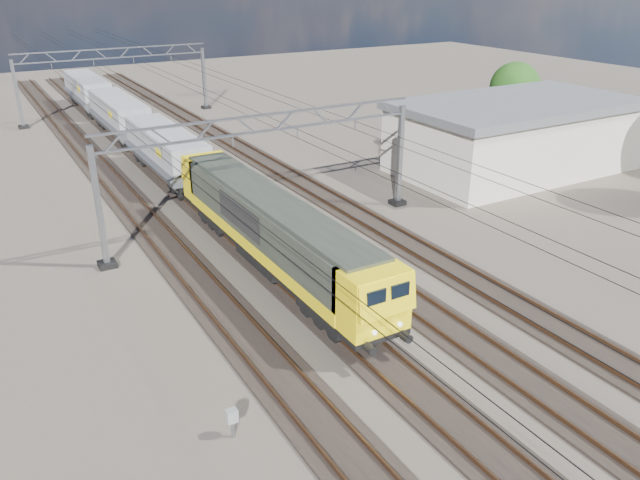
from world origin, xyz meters
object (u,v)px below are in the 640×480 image
hopper_wagon_lead (166,150)px  industrial_shed (515,135)px  catenary_gantry_far (116,80)px  hopper_wagon_third (88,90)px  tree_far (519,89)px  catenary_gantry_mid (267,169)px  locomotive (271,227)px  hopper_wagon_mid (119,114)px  trackside_cabinet (232,417)px

hopper_wagon_lead → industrial_shed: 26.48m
catenary_gantry_far → industrial_shed: (22.00, -34.00, -1.18)m
hopper_wagon_third → tree_far: bearing=-44.5°
catenary_gantry_far → hopper_wagon_lead: size_ratio=1.53×
catenary_gantry_far → industrial_shed: 40.51m
hopper_wagon_third → tree_far: size_ratio=1.92×
catenary_gantry_mid → locomotive: 5.20m
industrial_shed → tree_far: tree_far is taller
hopper_wagon_lead → hopper_wagon_mid: size_ratio=1.00×
locomotive → hopper_wagon_third: (-0.00, 46.10, -0.09)m
catenary_gantry_mid → hopper_wagon_mid: bearing=94.2°
catenary_gantry_far → industrial_shed: bearing=-57.1°
hopper_wagon_third → industrial_shed: industrial_shed is taller
locomotive → hopper_wagon_lead: bearing=90.0°
industrial_shed → catenary_gantry_far: bearing=122.9°
locomotive → hopper_wagon_mid: (-0.00, 31.90, -0.09)m
trackside_cabinet → tree_far: bearing=33.3°
industrial_shed → catenary_gantry_mid: bearing=-174.8°
hopper_wagon_lead → industrial_shed: (24.00, -11.17, 0.49)m
hopper_wagon_third → industrial_shed: size_ratio=0.70×
industrial_shed → hopper_wagon_lead: bearing=155.0°
catenary_gantry_far → locomotive: catenary_gantry_far is taller
industrial_shed → trackside_cabinet: bearing=-150.4°
locomotive → trackside_cabinet: size_ratio=18.63×
catenary_gantry_far → tree_far: (30.32, -26.21, 0.40)m
hopper_wagon_lead → tree_far: (32.32, -3.38, 2.07)m
hopper_wagon_third → trackside_cabinet: size_ratio=11.48×
catenary_gantry_far → hopper_wagon_lead: 22.98m
hopper_wagon_lead → trackside_cabinet: size_ratio=11.48×
catenary_gantry_far → hopper_wagon_lead: (-2.00, -22.83, -1.67)m
catenary_gantry_mid → catenary_gantry_far: same height
catenary_gantry_far → trackside_cabinet: size_ratio=17.57×
hopper_wagon_lead → hopper_wagon_third: 28.40m
trackside_cabinet → hopper_wagon_third: bearing=83.6°
hopper_wagon_mid → tree_far: 36.85m
catenary_gantry_mid → trackside_cabinet: 18.10m
catenary_gantry_mid → industrial_shed: 22.12m
hopper_wagon_third → industrial_shed: bearing=-58.8°
hopper_wagon_third → tree_far: tree_far is taller
catenary_gantry_far → hopper_wagon_lead: bearing=-95.0°
catenary_gantry_far → hopper_wagon_mid: (-2.00, -8.63, -1.67)m
trackside_cabinet → hopper_wagon_lead: bearing=77.1°
hopper_wagon_lead → hopper_wagon_mid: bearing=90.0°
hopper_wagon_mid → hopper_wagon_third: size_ratio=1.00×
hopper_wagon_mid → trackside_cabinet: bearing=-99.1°
locomotive → industrial_shed: industrial_shed is taller
catenary_gantry_far → hopper_wagon_third: 6.15m
hopper_wagon_mid → trackside_cabinet: size_ratio=11.48×
catenary_gantry_mid → locomotive: (-2.00, -4.53, -1.58)m
locomotive → hopper_wagon_lead: (-0.00, 17.70, -0.09)m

